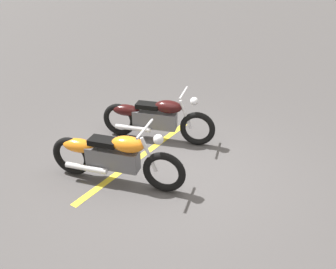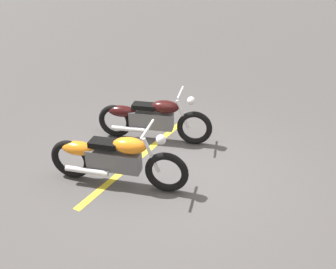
% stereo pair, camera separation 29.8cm
% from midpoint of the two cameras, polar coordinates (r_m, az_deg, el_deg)
% --- Properties ---
extents(ground_plane, '(60.00, 60.00, 0.00)m').
position_cam_midpoint_polar(ground_plane, '(5.66, -0.56, -6.10)').
color(ground_plane, '#474444').
extents(motorcycle_bright_foreground, '(2.18, 0.83, 1.04)m').
position_cam_midpoint_polar(motorcycle_bright_foreground, '(5.20, -10.96, -4.00)').
color(motorcycle_bright_foreground, black).
rests_on(motorcycle_bright_foreground, ground).
extents(motorcycle_dark_foreground, '(2.16, 0.88, 1.04)m').
position_cam_midpoint_polar(motorcycle_dark_foreground, '(6.39, -4.27, 2.76)').
color(motorcycle_dark_foreground, black).
rests_on(motorcycle_dark_foreground, ground).
extents(parking_stripe_near, '(0.12, 3.20, 0.01)m').
position_cam_midpoint_polar(parking_stripe_near, '(6.02, -6.43, -3.99)').
color(parking_stripe_near, yellow).
rests_on(parking_stripe_near, ground).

